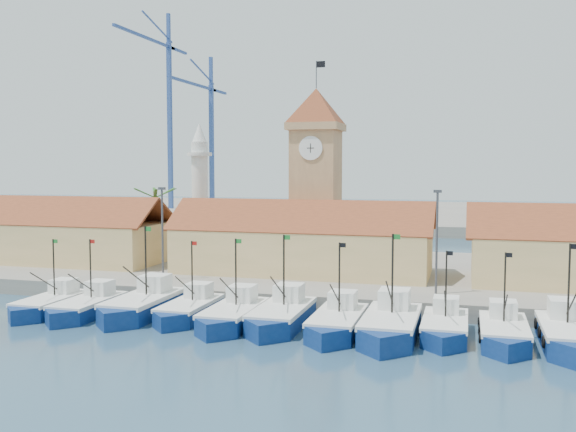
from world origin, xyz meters
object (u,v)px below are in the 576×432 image
(boat_5, at_px, (281,318))
(minaret, at_px, (200,189))
(boat_0, at_px, (49,305))
(clock_tower, at_px, (316,171))

(boat_5, xyz_separation_m, minaret, (-17.65, 25.14, 8.94))
(boat_0, bearing_deg, minaret, 84.01)
(boat_0, xyz_separation_m, minaret, (2.72, 25.95, 9.04))
(minaret, bearing_deg, boat_0, -95.99)
(boat_0, relative_size, boat_5, 0.88)
(boat_0, distance_m, clock_tower, 31.85)
(boat_5, bearing_deg, minaret, 125.07)
(clock_tower, bearing_deg, minaret, 172.39)
(boat_5, bearing_deg, boat_0, -177.75)
(boat_0, height_order, boat_5, boat_5)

